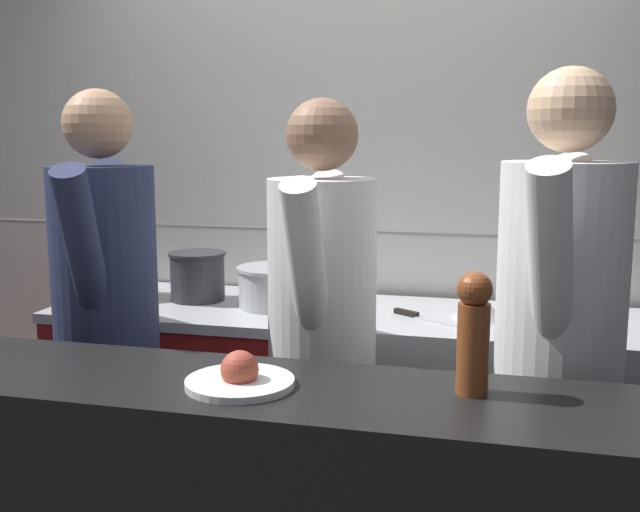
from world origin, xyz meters
TOP-DOWN VIEW (x-y plane):
  - wall_back_tiled at (0.00, 1.37)m, footprint 8.00×0.06m
  - oven_range at (-0.57, 0.97)m, footprint 1.13×0.71m
  - prep_counter at (0.66, 0.97)m, footprint 1.29×0.65m
  - stock_pot at (-0.95, 1.00)m, footprint 0.24×0.24m
  - sauce_pot at (-0.60, 1.01)m, footprint 0.24×0.24m
  - braising_pot at (-0.24, 0.96)m, footprint 0.31×0.31m
  - mixing_bowl_steel at (0.57, 0.97)m, footprint 0.21×0.21m
  - chefs_knife at (0.38, 0.89)m, footprint 0.34×0.23m
  - plated_dish_appetiser at (0.05, -0.24)m, footprint 0.27×0.27m
  - pepper_mill at (0.60, -0.16)m, footprint 0.08×0.08m
  - chef_head_cook at (-0.65, 0.35)m, footprint 0.43×0.75m
  - chef_sous at (0.11, 0.36)m, footprint 0.36×0.73m
  - chef_line at (0.82, 0.28)m, footprint 0.42×0.77m

SIDE VIEW (x-z plane):
  - prep_counter at x=0.66m, z-range 0.00..0.88m
  - oven_range at x=-0.57m, z-range 0.00..0.88m
  - chefs_knife at x=0.38m, z-range 0.88..0.90m
  - mixing_bowl_steel at x=0.57m, z-range 0.88..0.96m
  - chef_sous at x=0.11m, z-range 0.09..1.78m
  - chef_head_cook at x=-0.65m, z-range 0.10..1.82m
  - braising_pot at x=-0.24m, z-range 0.89..1.05m
  - chef_line at x=0.82m, z-range 0.10..1.85m
  - sauce_pot at x=-0.60m, z-range 0.89..1.09m
  - stock_pot at x=-0.95m, z-range 0.89..1.09m
  - plated_dish_appetiser at x=0.05m, z-range 0.94..1.04m
  - pepper_mill at x=0.60m, z-range 0.98..1.27m
  - wall_back_tiled at x=0.00m, z-range 0.00..2.60m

